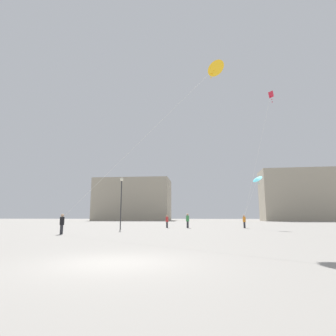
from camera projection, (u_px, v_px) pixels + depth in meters
name	position (u px, v px, depth m)	size (l,w,h in m)	color
ground_plane	(114.00, 263.00, 8.54)	(300.00, 300.00, 0.00)	gray
person_in_red	(167.00, 221.00, 34.82)	(0.35, 0.35, 1.60)	#2D2D33
person_in_black	(62.00, 223.00, 22.20)	(0.36, 0.36, 1.63)	#2D2D33
person_in_orange	(244.00, 221.00, 33.55)	(0.35, 0.35, 1.62)	#2D2D33
person_in_green	(188.00, 220.00, 34.05)	(0.39, 0.39, 1.78)	#2D2D33
kite_amber_diamond	(214.00, 69.00, 20.03)	(13.34, 3.98, 11.35)	yellow
kite_crimson_delta	(269.00, 102.00, 27.98)	(2.20, 8.55, 12.57)	red
kite_cyan_diamond	(257.00, 179.00, 31.68)	(2.00, 3.43, 4.87)	#1EB2C6
building_left_hall	(133.00, 200.00, 98.13)	(26.27, 15.03, 14.59)	#A39984
building_centre_hall	(299.00, 195.00, 83.99)	(22.96, 11.88, 15.69)	#A39984
lamppost_east	(121.00, 195.00, 30.50)	(0.36, 0.36, 5.72)	#2D2D30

